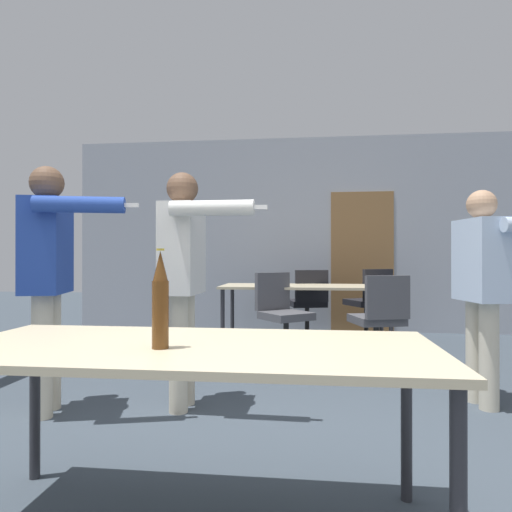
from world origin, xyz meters
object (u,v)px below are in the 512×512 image
(person_right_polo, at_px, (184,266))
(beer_bottle, at_px, (160,301))
(person_center_tall, at_px, (484,276))
(office_chair_near_pushed, at_px, (308,306))
(person_near_casual, at_px, (49,264))
(office_chair_far_left, at_px, (370,306))
(office_chair_mid_tucked, at_px, (379,324))
(office_chair_side_rolled, at_px, (282,318))

(person_right_polo, distance_m, beer_bottle, 1.59)
(person_center_tall, height_order, beer_bottle, person_center_tall)
(office_chair_near_pushed, bearing_deg, person_right_polo, -120.30)
(person_near_casual, height_order, beer_bottle, person_near_casual)
(person_near_casual, xyz_separation_m, beer_bottle, (1.25, -1.34, -0.12))
(person_right_polo, xyz_separation_m, office_chair_far_left, (1.71, 3.04, -0.59))
(person_near_casual, xyz_separation_m, office_chair_near_pushed, (1.80, 3.21, -0.61))
(beer_bottle, bearing_deg, office_chair_near_pushed, 83.12)
(office_chair_near_pushed, bearing_deg, person_center_tall, -78.22)
(person_near_casual, distance_m, office_chair_far_left, 4.22)
(office_chair_mid_tucked, xyz_separation_m, beer_bottle, (-1.26, -3.02, 0.50))
(person_right_polo, height_order, person_near_casual, person_near_casual)
(person_right_polo, distance_m, office_chair_mid_tucked, 2.25)
(person_center_tall, xyz_separation_m, office_chair_side_rolled, (-1.57, 1.47, -0.52))
(person_right_polo, bearing_deg, office_chair_mid_tucked, 133.62)
(office_chair_side_rolled, xyz_separation_m, beer_bottle, (-0.26, -3.33, 0.50))
(person_right_polo, height_order, office_chair_far_left, person_right_polo)
(office_chair_near_pushed, xyz_separation_m, office_chair_far_left, (0.82, 0.05, 0.01))
(office_chair_far_left, relative_size, beer_bottle, 2.49)
(beer_bottle, bearing_deg, person_right_polo, 102.36)
(person_right_polo, relative_size, person_near_casual, 0.99)
(person_right_polo, distance_m, office_chair_side_rolled, 1.97)
(person_right_polo, bearing_deg, person_center_tall, 99.22)
(office_chair_near_pushed, distance_m, beer_bottle, 4.61)
(person_near_casual, bearing_deg, office_chair_mid_tucked, 109.25)
(person_center_tall, relative_size, office_chair_mid_tucked, 1.73)
(office_chair_far_left, bearing_deg, beer_bottle, -134.77)
(person_right_polo, height_order, office_chair_near_pushed, person_right_polo)
(person_right_polo, relative_size, office_chair_side_rolled, 1.86)
(person_right_polo, distance_m, office_chair_far_left, 3.54)
(office_chair_far_left, bearing_deg, person_near_casual, -157.04)
(office_chair_near_pushed, distance_m, office_chair_far_left, 0.82)
(office_chair_mid_tucked, relative_size, office_chair_near_pushed, 0.99)
(person_right_polo, bearing_deg, person_near_casual, -75.86)
(person_near_casual, bearing_deg, beer_bottle, 28.62)
(office_chair_far_left, xyz_separation_m, beer_bottle, (-1.37, -4.60, 0.48))
(person_near_casual, bearing_deg, person_center_tall, 85.11)
(person_center_tall, height_order, office_chair_far_left, person_center_tall)
(person_center_tall, bearing_deg, office_chair_far_left, 179.80)
(person_near_casual, xyz_separation_m, office_chair_side_rolled, (1.52, 1.99, -0.61))
(person_center_tall, distance_m, person_right_polo, 2.20)
(person_near_casual, bearing_deg, person_right_polo, 88.56)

